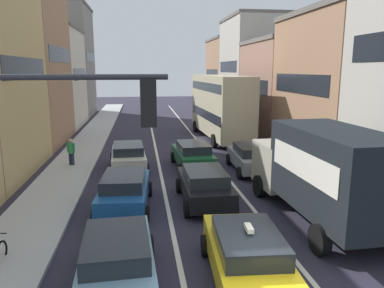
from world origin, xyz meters
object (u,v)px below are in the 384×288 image
at_px(taxi_centre_lane_front, 247,254).
at_px(sedan_right_lane_behind_truck, 251,157).
at_px(sedan_left_lane_front, 117,259).
at_px(hatchback_centre_lane_third, 193,155).
at_px(wagon_left_lane_second, 125,190).
at_px(bus_mid_queue_primary, 220,104).
at_px(sedan_left_lane_third, 128,156).
at_px(pedestrian_near_kerb, 71,151).
at_px(traffic_light_pole, 41,169).
at_px(removalist_box_truck, 321,170).
at_px(sedan_centre_lane_second, 204,185).

height_order(taxi_centre_lane_front, sedan_right_lane_behind_truck, taxi_centre_lane_front).
bearing_deg(sedan_left_lane_front, hatchback_centre_lane_third, -19.91).
bearing_deg(wagon_left_lane_second, sedan_right_lane_behind_truck, -50.68).
bearing_deg(hatchback_centre_lane_third, bus_mid_queue_primary, -24.88).
height_order(sedan_left_lane_third, sedan_right_lane_behind_truck, same).
bearing_deg(sedan_left_lane_front, pedestrian_near_kerb, 12.37).
height_order(wagon_left_lane_second, hatchback_centre_lane_third, same).
bearing_deg(sedan_right_lane_behind_truck, pedestrian_near_kerb, 79.33).
bearing_deg(bus_mid_queue_primary, sedan_left_lane_front, 157.93).
bearing_deg(sedan_right_lane_behind_truck, wagon_left_lane_second, 127.78).
xyz_separation_m(traffic_light_pole, removalist_box_truck, (8.15, 5.49, -1.84)).
relative_size(sedan_centre_lane_second, sedan_right_lane_behind_truck, 0.99).
distance_m(taxi_centre_lane_front, bus_mid_queue_primary, 20.50).
relative_size(sedan_left_lane_third, sedan_right_lane_behind_truck, 1.00).
bearing_deg(sedan_centre_lane_second, sedan_left_lane_third, 29.52).
bearing_deg(pedestrian_near_kerb, sedan_right_lane_behind_truck, -76.00).
bearing_deg(bus_mid_queue_primary, hatchback_centre_lane_third, 155.51).
distance_m(removalist_box_truck, hatchback_centre_lane_third, 8.85).
relative_size(traffic_light_pole, sedan_centre_lane_second, 1.28).
distance_m(taxi_centre_lane_front, pedestrian_near_kerb, 14.41).
bearing_deg(sedan_centre_lane_second, removalist_box_truck, -123.15).
xyz_separation_m(taxi_centre_lane_front, wagon_left_lane_second, (-3.36, 5.75, -0.00)).
xyz_separation_m(hatchback_centre_lane_third, bus_mid_queue_primary, (3.41, 8.53, 2.03)).
bearing_deg(traffic_light_pole, sedan_left_lane_third, 85.75).
bearing_deg(sedan_centre_lane_second, wagon_left_lane_second, 93.55).
height_order(sedan_left_lane_front, pedestrian_near_kerb, pedestrian_near_kerb).
height_order(sedan_left_lane_front, wagon_left_lane_second, same).
xyz_separation_m(sedan_left_lane_front, bus_mid_queue_primary, (6.97, 19.84, 2.03)).
height_order(traffic_light_pole, hatchback_centre_lane_third, traffic_light_pole).
relative_size(removalist_box_truck, sedan_centre_lane_second, 1.80).
bearing_deg(taxi_centre_lane_front, sedan_right_lane_behind_truck, -13.80).
xyz_separation_m(sedan_left_lane_third, sedan_right_lane_behind_truck, (6.67, -1.24, 0.00)).
distance_m(hatchback_centre_lane_third, pedestrian_near_kerb, 6.99).
height_order(hatchback_centre_lane_third, pedestrian_near_kerb, pedestrian_near_kerb).
xyz_separation_m(removalist_box_truck, wagon_left_lane_second, (-7.11, 2.25, -1.18)).
relative_size(removalist_box_truck, sedan_left_lane_third, 1.77).
height_order(sedan_left_lane_front, bus_mid_queue_primary, bus_mid_queue_primary).
bearing_deg(hatchback_centre_lane_third, sedan_left_lane_third, 83.88).
distance_m(removalist_box_truck, taxi_centre_lane_front, 5.26).
distance_m(taxi_centre_lane_front, hatchback_centre_lane_third, 11.54).
bearing_deg(removalist_box_truck, pedestrian_near_kerb, 46.60).
relative_size(taxi_centre_lane_front, wagon_left_lane_second, 1.00).
xyz_separation_m(bus_mid_queue_primary, pedestrian_near_kerb, (-10.28, -7.29, -1.88)).
xyz_separation_m(taxi_centre_lane_front, sedan_right_lane_behind_truck, (3.29, 10.49, -0.00)).
bearing_deg(hatchback_centre_lane_third, taxi_centre_lane_front, 175.78).
relative_size(traffic_light_pole, sedan_left_lane_third, 1.25).
bearing_deg(hatchback_centre_lane_third, pedestrian_near_kerb, 76.65).
bearing_deg(sedan_centre_lane_second, hatchback_centre_lane_third, -3.43).
xyz_separation_m(traffic_light_pole, sedan_centre_lane_second, (4.32, 7.96, -3.02)).
bearing_deg(bus_mid_queue_primary, sedan_right_lane_behind_truck, 175.26).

